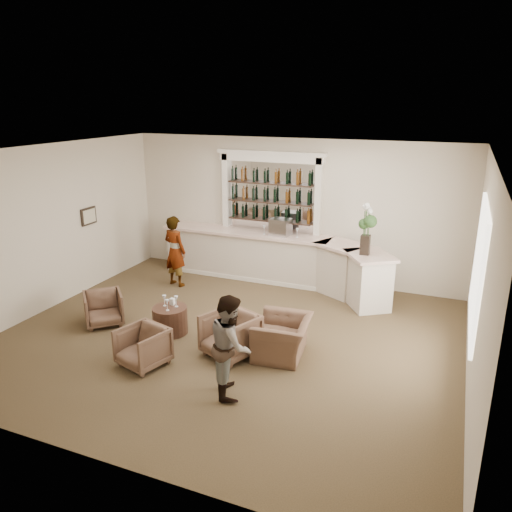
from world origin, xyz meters
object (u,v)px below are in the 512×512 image
Objects in this scene: sommelier at (175,251)px; espresso_machine at (281,227)px; guest at (231,345)px; armchair_center at (143,347)px; cocktail_table at (170,320)px; bar_counter at (277,259)px; armchair_far at (282,337)px; flower_vase at (366,226)px; armchair_right at (230,335)px; armchair_left at (104,308)px.

espresso_machine is (2.15, 1.10, 0.52)m from sommelier.
espresso_machine is (-0.91, 4.63, 0.57)m from guest.
armchair_center is (1.42, -3.37, -0.49)m from sommelier.
cocktail_table is at bearing 133.09° from sommelier.
bar_counter is at bearing -15.42° from guest.
armchair_center is at bearing -98.93° from bar_counter.
sommelier is 1.62× the size of armchair_far.
sommelier is at bearing -154.10° from bar_counter.
espresso_machine is (0.05, 0.07, 0.76)m from bar_counter.
flower_vase reaches higher than armchair_far.
bar_counter is 0.77m from espresso_machine.
cocktail_table is 0.39× the size of sommelier.
bar_counter reaches higher than armchair_center.
sommelier is 2.01× the size of armchair_right.
cocktail_table is 0.61× the size of flower_vase.
sommelier is 4.67m from guest.
armchair_far reaches higher than cocktail_table.
armchair_right is at bearing -74.46° from armchair_far.
bar_counter is at bearing 97.39° from armchair_center.
flower_vase is (2.11, -0.65, 1.16)m from bar_counter.
armchair_center reaches higher than cocktail_table.
flower_vase is at bearing -12.02° from armchair_left.
sommelier is 1.07× the size of guest.
armchair_center is at bearing 127.31° from sommelier.
armchair_left is at bearing 100.29° from sommelier.
armchair_far is (0.81, 0.33, -0.04)m from armchair_right.
bar_counter is 8.95× the size of cocktail_table.
armchair_right is at bearing 150.03° from sommelier.
flower_vase is (2.80, 3.74, 1.41)m from armchair_center.
sommelier is 3.69m from armchair_center.
espresso_machine is at bearing 160.54° from flower_vase.
armchair_far is at bearing 161.45° from sommelier.
guest is at bearing 145.46° from sommelier.
guest reaches higher than bar_counter.
armchair_left is 0.99× the size of armchair_center.
cocktail_table is 1.44m from armchair_right.
bar_counter is at bearing 120.11° from armchair_right.
sommelier is at bearing 158.04° from armchair_right.
flower_vase is at bearing -43.78° from guest.
armchair_far is at bearing 46.90° from armchair_center.
sommelier reaches higher than espresso_machine.
armchair_left is 1.60× the size of espresso_machine.
sommelier is 2.30× the size of armchair_center.
sommelier is at bearing 118.55° from cocktail_table.
armchair_left is (-0.17, -2.36, -0.50)m from sommelier.
bar_counter is 5.45× the size of flower_vase.
guest reaches higher than armchair_center.
sommelier is at bearing -175.01° from flower_vase.
armchair_right is at bearing -78.35° from espresso_machine.
armchair_far is 3.05m from flower_vase.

